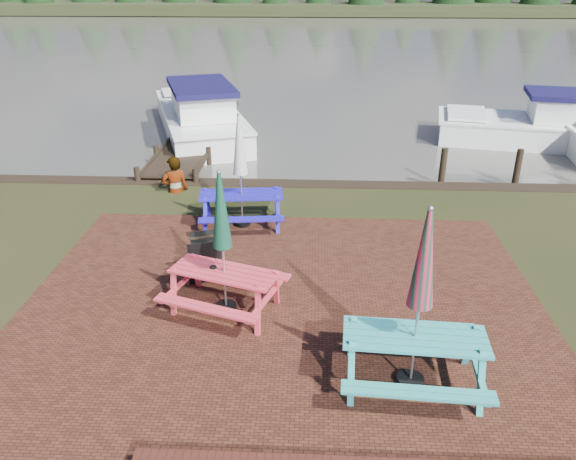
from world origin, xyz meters
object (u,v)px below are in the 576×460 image
(picnic_table_blue, at_px, (241,189))
(person, at_px, (173,157))
(picnic_table_red, at_px, (224,265))
(boat_near, at_px, (553,128))
(boat_jetty, at_px, (200,118))
(picnic_table_teal, at_px, (416,328))
(jetty, at_px, (197,135))
(chalkboard, at_px, (206,259))

(picnic_table_blue, xyz_separation_m, person, (-1.99, 1.98, 0.06))
(picnic_table_red, xyz_separation_m, boat_near, (9.48, 10.84, -0.49))
(boat_near, relative_size, person, 4.00)
(picnic_table_red, height_order, boat_jetty, picnic_table_red)
(picnic_table_teal, bearing_deg, boat_jetty, 116.27)
(jetty, distance_m, person, 5.08)
(chalkboard, height_order, jetty, chalkboard)
(chalkboard, bearing_deg, picnic_table_red, -81.83)
(boat_jetty, distance_m, boat_near, 12.09)
(picnic_table_blue, height_order, person, picnic_table_blue)
(picnic_table_blue, height_order, boat_jetty, picnic_table_blue)
(chalkboard, height_order, boat_near, boat_near)
(chalkboard, distance_m, person, 4.81)
(picnic_table_red, xyz_separation_m, picnic_table_blue, (-0.14, 3.44, 0.01))
(picnic_table_blue, relative_size, boat_jetty, 0.33)
(boat_jetty, height_order, person, person)
(boat_near, distance_m, person, 12.82)
(picnic_table_blue, distance_m, person, 2.81)
(picnic_table_red, xyz_separation_m, jetty, (-2.54, 10.41, -0.76))
(picnic_table_red, distance_m, boat_near, 14.41)
(picnic_table_blue, bearing_deg, picnic_table_teal, -65.92)
(picnic_table_teal, xyz_separation_m, person, (-5.00, 7.17, -0.00))
(picnic_table_teal, height_order, picnic_table_red, picnic_table_teal)
(chalkboard, relative_size, jetty, 0.10)
(boat_jetty, xyz_separation_m, boat_near, (12.08, -0.60, -0.05))
(boat_jetty, relative_size, person, 4.11)
(boat_near, height_order, person, person)
(picnic_table_blue, xyz_separation_m, chalkboard, (-0.35, -2.51, -0.41))
(person, bearing_deg, picnic_table_red, 90.80)
(jetty, bearing_deg, picnic_table_red, -76.29)
(picnic_table_teal, bearing_deg, jetty, 117.73)
(person, bearing_deg, boat_near, -175.64)
(chalkboard, bearing_deg, picnic_table_blue, 62.57)
(picnic_table_teal, xyz_separation_m, jetty, (-5.41, 12.16, -0.83))
(picnic_table_teal, height_order, chalkboard, picnic_table_teal)
(jetty, relative_size, person, 4.81)
(boat_jetty, bearing_deg, person, -104.36)
(picnic_table_teal, xyz_separation_m, boat_near, (6.60, 12.59, -0.56))
(picnic_table_red, bearing_deg, picnic_table_blue, 111.29)
(picnic_table_red, relative_size, jetty, 0.27)
(picnic_table_teal, distance_m, person, 8.74)
(boat_near, bearing_deg, boat_jetty, 98.12)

